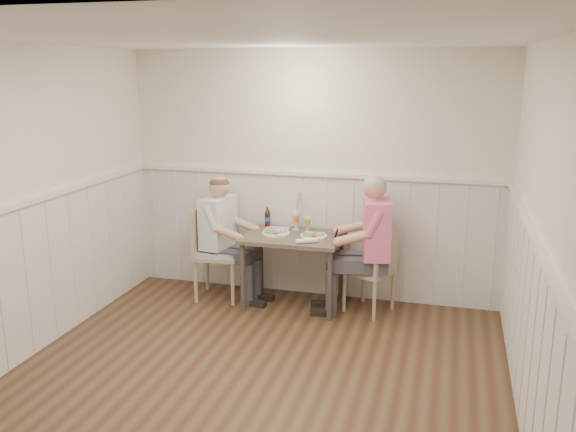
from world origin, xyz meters
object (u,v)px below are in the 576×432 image
object	(u,v)px
dining_table	(293,244)
diner_cream	(222,247)
chair_left	(213,249)
man_in_pink	(371,256)
grass_vase	(297,212)
chair_right	(374,267)
beer_bottle	(267,218)

from	to	relation	value
dining_table	diner_cream	distance (m)	0.79
chair_left	diner_cream	xyz separation A→B (m)	(0.09, 0.03, 0.02)
man_in_pink	grass_vase	bearing A→B (deg)	162.19
dining_table	grass_vase	size ratio (longest dim) A/B	2.38
chair_right	beer_bottle	world-z (taller)	beer_bottle
dining_table	beer_bottle	size ratio (longest dim) A/B	4.67
chair_right	man_in_pink	xyz separation A→B (m)	(-0.03, -0.04, 0.13)
man_in_pink	diner_cream	xyz separation A→B (m)	(-1.58, 0.03, -0.04)
chair_left	dining_table	bearing A→B (deg)	0.25
dining_table	chair_right	xyz separation A→B (m)	(0.83, 0.03, -0.18)
chair_left	diner_cream	world-z (taller)	diner_cream
diner_cream	grass_vase	world-z (taller)	diner_cream
chair_left	diner_cream	bearing A→B (deg)	17.04
dining_table	chair_left	size ratio (longest dim) A/B	1.00
chair_right	beer_bottle	xyz separation A→B (m)	(-1.18, 0.23, 0.37)
man_in_pink	beer_bottle	world-z (taller)	man_in_pink
beer_bottle	chair_left	bearing A→B (deg)	-152.63
chair_left	beer_bottle	size ratio (longest dim) A/B	4.66
man_in_pink	dining_table	bearing A→B (deg)	179.76
chair_left	grass_vase	size ratio (longest dim) A/B	2.37
man_in_pink	grass_vase	size ratio (longest dim) A/B	3.44
dining_table	man_in_pink	size ratio (longest dim) A/B	0.69
beer_bottle	grass_vase	distance (m)	0.34
chair_right	dining_table	bearing A→B (deg)	-177.80
grass_vase	beer_bottle	bearing A→B (deg)	179.34
diner_cream	man_in_pink	bearing A→B (deg)	-0.99
diner_cream	grass_vase	distance (m)	0.88
dining_table	man_in_pink	xyz separation A→B (m)	(0.80, -0.00, -0.05)
dining_table	grass_vase	world-z (taller)	grass_vase
chair_right	chair_left	size ratio (longest dim) A/B	0.88
diner_cream	chair_right	bearing A→B (deg)	0.28
diner_cream	grass_vase	xyz separation A→B (m)	(0.76, 0.24, 0.38)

